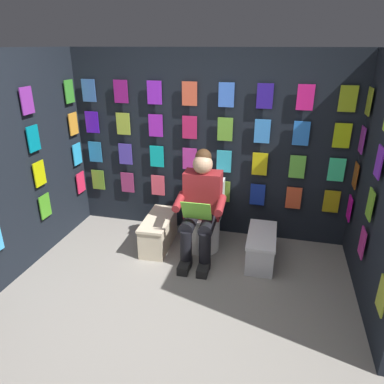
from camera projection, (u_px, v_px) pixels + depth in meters
The scene contains 7 objects.
ground_plane at pixel (159, 334), 2.92m from camera, with size 30.00×30.00×0.00m, color gray.
display_wall_back at pixel (208, 146), 4.21m from camera, with size 3.39×0.14×2.17m.
display_wall_right at pixel (30, 159), 3.72m from camera, with size 0.14×1.85×2.17m.
toilet at pixel (204, 220), 4.11m from camera, with size 0.41×0.56×0.77m.
person_reading at pixel (201, 206), 3.80m from camera, with size 0.53×0.69×1.19m.
comic_longbox_near at pixel (159, 232), 4.14m from camera, with size 0.32×0.71×0.36m.
comic_longbox_far at pixel (261, 247), 3.86m from camera, with size 0.31×0.67×0.33m.
Camera 1 is at (-0.81, 2.13, 2.19)m, focal length 33.48 mm.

